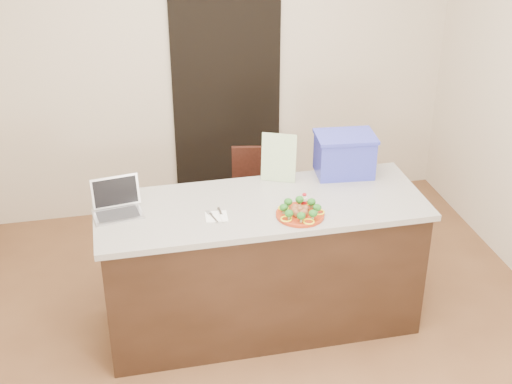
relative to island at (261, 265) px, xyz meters
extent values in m
plane|color=brown|center=(0.00, -0.25, -0.46)|extent=(4.00, 4.00, 0.00)
plane|color=beige|center=(0.00, 1.75, 0.89)|extent=(4.00, 0.00, 4.00)
cube|color=black|center=(0.10, 1.73, 0.54)|extent=(0.90, 0.02, 2.00)
cube|color=black|center=(0.00, 0.00, -0.02)|extent=(2.00, 0.70, 0.88)
cube|color=beige|center=(0.00, 0.00, 0.44)|extent=(2.06, 0.76, 0.04)
cylinder|color=#97280D|center=(0.19, -0.20, 0.47)|extent=(0.29, 0.29, 0.02)
torus|color=#97280D|center=(0.19, -0.20, 0.47)|extent=(0.29, 0.29, 0.01)
sphere|color=brown|center=(0.19, -0.20, 0.50)|extent=(0.04, 0.04, 0.04)
sphere|color=brown|center=(0.23, -0.19, 0.50)|extent=(0.04, 0.04, 0.04)
sphere|color=brown|center=(0.22, -0.17, 0.50)|extent=(0.04, 0.04, 0.04)
sphere|color=brown|center=(0.20, -0.16, 0.50)|extent=(0.04, 0.04, 0.04)
sphere|color=brown|center=(0.18, -0.17, 0.50)|extent=(0.04, 0.04, 0.04)
sphere|color=brown|center=(0.16, -0.18, 0.50)|extent=(0.04, 0.04, 0.04)
sphere|color=brown|center=(0.16, -0.21, 0.50)|extent=(0.04, 0.04, 0.04)
sphere|color=brown|center=(0.17, -0.23, 0.50)|extent=(0.04, 0.04, 0.04)
sphere|color=brown|center=(0.19, -0.24, 0.50)|extent=(0.04, 0.04, 0.04)
sphere|color=brown|center=(0.21, -0.23, 0.50)|extent=(0.04, 0.04, 0.04)
ellipsoid|color=#164E14|center=(0.10, -0.18, 0.52)|extent=(0.05, 0.05, 0.04)
ellipsoid|color=#164E14|center=(0.11, -0.25, 0.52)|extent=(0.05, 0.05, 0.04)
ellipsoid|color=#164E14|center=(0.17, -0.30, 0.52)|extent=(0.05, 0.05, 0.04)
ellipsoid|color=#164E14|center=(0.25, -0.29, 0.52)|extent=(0.05, 0.05, 0.04)
ellipsoid|color=#164E14|center=(0.29, -0.22, 0.52)|extent=(0.05, 0.05, 0.04)
ellipsoid|color=#164E14|center=(0.28, -0.15, 0.52)|extent=(0.05, 0.05, 0.04)
ellipsoid|color=#164E14|center=(0.22, -0.10, 0.52)|extent=(0.05, 0.05, 0.04)
ellipsoid|color=#164E14|center=(0.14, -0.12, 0.52)|extent=(0.05, 0.05, 0.04)
torus|color=yellow|center=(0.11, -0.12, 0.48)|extent=(0.07, 0.07, 0.01)
torus|color=yellow|center=(0.09, -0.26, 0.48)|extent=(0.07, 0.07, 0.01)
torus|color=yellow|center=(0.21, -0.31, 0.48)|extent=(0.07, 0.07, 0.01)
torus|color=yellow|center=(0.31, -0.22, 0.48)|extent=(0.07, 0.07, 0.01)
torus|color=yellow|center=(0.24, -0.10, 0.48)|extent=(0.07, 0.07, 0.01)
cube|color=silver|center=(-0.30, -0.10, 0.46)|extent=(0.14, 0.14, 0.01)
cube|color=#B8B8BD|center=(-0.32, -0.12, 0.47)|extent=(0.04, 0.12, 0.00)
cube|color=#B8B8BD|center=(-0.32, -0.06, 0.47)|extent=(0.04, 0.06, 0.00)
cube|color=white|center=(-0.27, -0.14, 0.47)|extent=(0.02, 0.08, 0.01)
cube|color=#B8B8BD|center=(-0.27, -0.06, 0.47)|extent=(0.02, 0.10, 0.00)
cylinder|color=silver|center=(0.25, -0.08, 0.49)|extent=(0.04, 0.04, 0.06)
cylinder|color=silver|center=(0.25, -0.08, 0.52)|extent=(0.02, 0.02, 0.01)
cylinder|color=red|center=(0.25, -0.08, 0.53)|extent=(0.03, 0.03, 0.01)
cylinder|color=red|center=(0.25, -0.08, 0.48)|extent=(0.04, 0.04, 0.02)
cube|color=#ACACB0|center=(-0.88, 0.05, 0.46)|extent=(0.32, 0.24, 0.01)
cube|color=#ACACB0|center=(-0.88, 0.15, 0.57)|extent=(0.29, 0.09, 0.19)
cube|color=black|center=(-0.88, 0.14, 0.57)|extent=(0.27, 0.08, 0.16)
cube|color=#27272A|center=(-0.88, 0.04, 0.47)|extent=(0.26, 0.17, 0.00)
cube|color=white|center=(0.18, 0.29, 0.62)|extent=(0.23, 0.14, 0.32)
cube|color=#3037B0|center=(0.63, 0.29, 0.59)|extent=(0.39, 0.29, 0.26)
cube|color=#3037B0|center=(0.63, 0.29, 0.73)|extent=(0.41, 0.32, 0.02)
cube|color=#351610|center=(0.19, 0.80, -0.06)|extent=(0.44, 0.44, 0.04)
cube|color=#351610|center=(0.19, 0.97, 0.18)|extent=(0.38, 0.11, 0.43)
cylinder|color=#351610|center=(0.02, 0.64, -0.26)|extent=(0.03, 0.03, 0.41)
cylinder|color=#351610|center=(0.35, 0.64, -0.26)|extent=(0.03, 0.03, 0.41)
cylinder|color=#351610|center=(0.02, 0.97, -0.26)|extent=(0.03, 0.03, 0.41)
cylinder|color=#351610|center=(0.35, 0.97, -0.26)|extent=(0.03, 0.03, 0.41)
camera|label=1|loc=(-0.87, -3.78, 2.60)|focal=50.00mm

